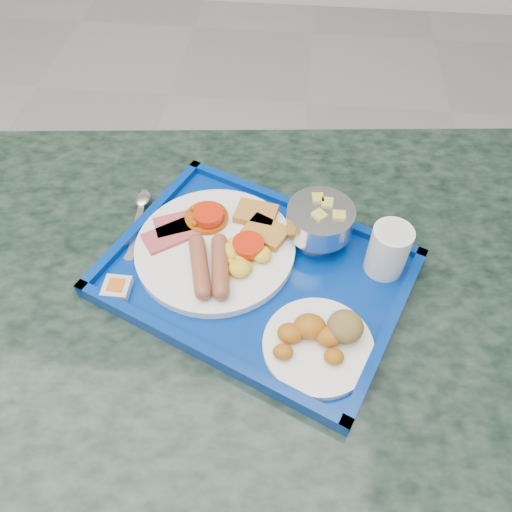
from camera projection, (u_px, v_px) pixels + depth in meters
The scene contains 9 objects.
table at pixel (258, 355), 0.92m from camera, with size 1.30×0.94×0.76m.
tray at pixel (256, 274), 0.78m from camera, with size 0.53×0.47×0.03m.
main_plate at pixel (219, 246), 0.79m from camera, with size 0.25×0.25×0.04m.
bread_plate at pixel (321, 339), 0.68m from camera, with size 0.15×0.15×0.05m.
fruit_bowl at pixel (320, 220), 0.78m from camera, with size 0.11×0.11×0.07m.
juice_cup at pixel (389, 249), 0.74m from camera, with size 0.06×0.06×0.08m.
spoon at pixel (143, 208), 0.85m from camera, with size 0.06×0.16×0.01m.
knife at pixel (138, 223), 0.83m from camera, with size 0.01×0.16×0.00m, color silver.
jam_packet at pixel (117, 288), 0.74m from camera, with size 0.04×0.04×0.02m.
Camera 1 is at (0.63, -0.06, 1.39)m, focal length 35.00 mm.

